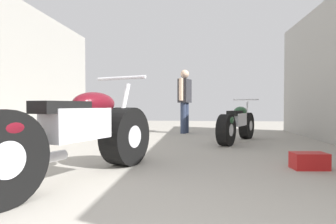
{
  "coord_description": "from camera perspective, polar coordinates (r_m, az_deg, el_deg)",
  "views": [
    {
      "loc": [
        0.45,
        -0.8,
        0.72
      ],
      "look_at": [
        0.03,
        3.32,
        0.62
      ],
      "focal_mm": 29.83,
      "sensor_mm": 36.0,
      "label": 1
    }
  ],
  "objects": [
    {
      "name": "motorcycle_maroon_cruiser",
      "position": [
        2.76,
        -18.6,
        -4.64
      ],
      "size": [
        1.08,
        2.2,
        1.05
      ],
      "color": "black",
      "rests_on": "ground_plane"
    },
    {
      "name": "ground_plane",
      "position": [
        4.37,
        -0.1,
        -8.03
      ],
      "size": [
        16.77,
        16.77,
        0.0
      ],
      "primitive_type": "plane",
      "color": "#9E998E"
    },
    {
      "name": "mechanic_in_blue",
      "position": [
        7.13,
        3.43,
        3.0
      ],
      "size": [
        0.35,
        0.65,
        1.62
      ],
      "color": "#2D3851",
      "rests_on": "ground_plane"
    },
    {
      "name": "motorcycle_black_naked",
      "position": [
        5.59,
        13.86,
        -2.33
      ],
      "size": [
        0.98,
        1.72,
        0.85
      ],
      "color": "black",
      "rests_on": "ground_plane"
    },
    {
      "name": "red_toolbox",
      "position": [
        3.55,
        26.9,
        -8.9
      ],
      "size": [
        0.4,
        0.25,
        0.19
      ],
      "primitive_type": "cube",
      "rotation": [
        0.0,
        0.0,
        0.1
      ],
      "color": "#B21919",
      "rests_on": "ground_plane"
    }
  ]
}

